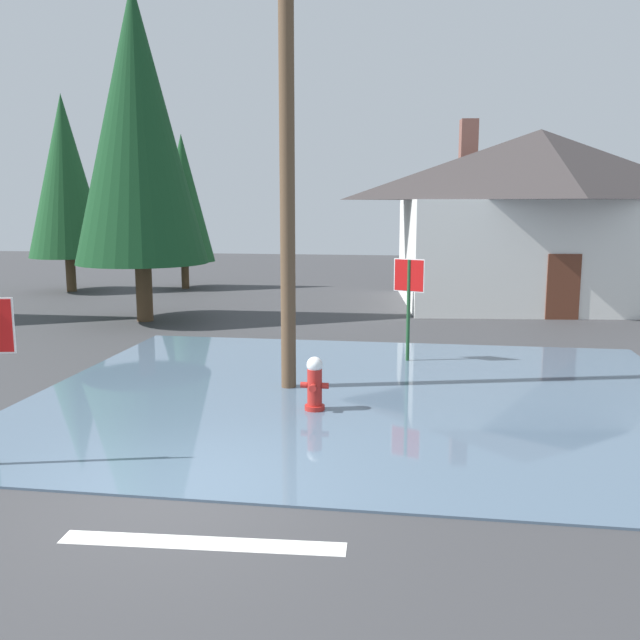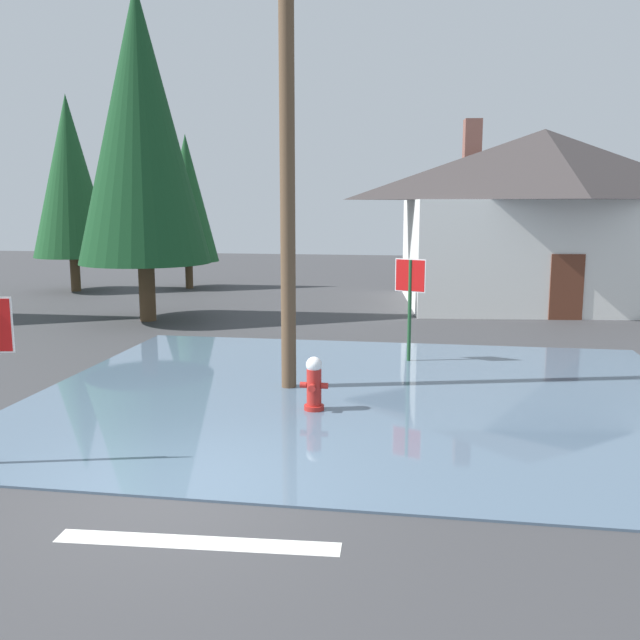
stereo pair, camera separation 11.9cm
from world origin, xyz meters
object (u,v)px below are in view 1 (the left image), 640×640
Objects in this scene: house at (537,215)px; pine_tree_short_left at (137,126)px; pine_tree_mid_left at (65,177)px; stop_sign_far at (409,289)px; pine_tree_far_center at (183,199)px; utility_pole at (287,124)px; fire_hydrant at (315,385)px.

pine_tree_short_left is at bearing -155.70° from house.
pine_tree_short_left is at bearing -47.82° from pine_tree_mid_left.
pine_tree_short_left is (-7.99, 4.39, 4.06)m from stop_sign_far.
pine_tree_mid_left is 0.80× the size of pine_tree_short_left.
house is 1.08× the size of pine_tree_short_left.
pine_tree_far_center is at bearing 101.01° from pine_tree_short_left.
house is 1.35× the size of pine_tree_mid_left.
stop_sign_far is 9.98m from pine_tree_short_left.
pine_tree_far_center is at bearing 169.47° from house.
pine_tree_short_left reaches higher than utility_pole.
house is (6.29, 12.48, -1.80)m from utility_pole.
pine_tree_far_center is (-9.55, 12.39, 2.05)m from stop_sign_far.
pine_tree_short_left reaches higher than stop_sign_far.
utility_pole is at bearing -49.14° from pine_tree_mid_left.
pine_tree_short_left is (5.77, -6.37, 1.17)m from pine_tree_mid_left.
utility_pole reaches higher than pine_tree_mid_left.
utility_pole is 1.51× the size of pine_tree_far_center.
stop_sign_far is 17.70m from pine_tree_mid_left.
house is (4.11, 9.85, 1.46)m from stop_sign_far.
pine_tree_mid_left is at bearing 141.99° from stop_sign_far.
house reaches higher than stop_sign_far.
fire_hydrant is 11.88m from pine_tree_short_left.
utility_pole is 4.10× the size of stop_sign_far.
pine_tree_mid_left is at bearing 132.18° from pine_tree_short_left.
pine_tree_far_center reaches higher than stop_sign_far.
fire_hydrant is 4.72m from utility_pole.
house is (5.57, 13.90, 2.64)m from fire_hydrant.
utility_pole is at bearing 117.29° from fire_hydrant.
house is at bearing 24.30° from pine_tree_short_left.
fire_hydrant is at bearing -50.25° from pine_tree_mid_left.
pine_tree_short_left is at bearing 129.62° from utility_pole.
pine_tree_mid_left reaches higher than pine_tree_far_center.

